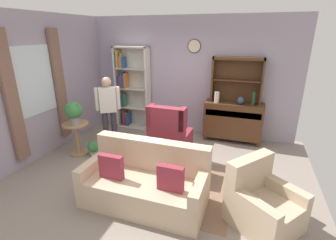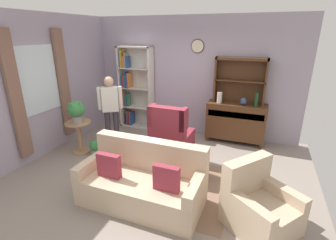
{
  "view_description": "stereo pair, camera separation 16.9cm",
  "coord_description": "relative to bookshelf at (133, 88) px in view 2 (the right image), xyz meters",
  "views": [
    {
      "loc": [
        1.46,
        -3.72,
        2.43
      ],
      "look_at": [
        0.1,
        0.2,
        0.95
      ],
      "focal_mm": 26.54,
      "sensor_mm": 36.0,
      "label": 1
    },
    {
      "loc": [
        1.62,
        -3.67,
        2.43
      ],
      "look_at": [
        0.1,
        0.2,
        0.95
      ],
      "focal_mm": 26.54,
      "sensor_mm": 36.0,
      "label": 2
    }
  ],
  "objects": [
    {
      "name": "ground_plane",
      "position": [
        1.55,
        -1.94,
        -1.04
      ],
      "size": [
        5.4,
        4.6,
        0.02
      ],
      "primitive_type": "cube",
      "color": "gray"
    },
    {
      "name": "wall_back",
      "position": [
        1.56,
        0.19,
        0.37
      ],
      "size": [
        5.0,
        0.09,
        2.8
      ],
      "color": "#A399AD",
      "rests_on": "ground_plane"
    },
    {
      "name": "wall_left",
      "position": [
        -0.96,
        -1.96,
        0.36
      ],
      "size": [
        0.16,
        4.2,
        2.8
      ],
      "color": "#A399AD",
      "rests_on": "ground_plane"
    },
    {
      "name": "area_rug",
      "position": [
        1.75,
        -2.24,
        -1.03
      ],
      "size": [
        2.3,
        1.76,
        0.01
      ],
      "primitive_type": "cube",
      "color": "#846651",
      "rests_on": "ground_plane"
    },
    {
      "name": "bookshelf",
      "position": [
        0.0,
        0.0,
        0.0
      ],
      "size": [
        0.9,
        0.3,
        2.1
      ],
      "color": "silver",
      "rests_on": "ground_plane"
    },
    {
      "name": "sideboard",
      "position": [
        2.67,
        -0.08,
        -0.53
      ],
      "size": [
        1.3,
        0.45,
        0.92
      ],
      "color": "#4C2D19",
      "rests_on": "ground_plane"
    },
    {
      "name": "sideboard_hutch",
      "position": [
        2.67,
        0.02,
        0.52
      ],
      "size": [
        1.1,
        0.26,
        1.0
      ],
      "color": "#4C2D19",
      "rests_on": "sideboard"
    },
    {
      "name": "vase_tall",
      "position": [
        2.28,
        -0.16,
        0.01
      ],
      "size": [
        0.11,
        0.11,
        0.24
      ],
      "primitive_type": "cylinder",
      "color": "beige",
      "rests_on": "sideboard"
    },
    {
      "name": "vase_round",
      "position": [
        2.8,
        -0.15,
        -0.03
      ],
      "size": [
        0.15,
        0.15,
        0.17
      ],
      "primitive_type": "ellipsoid",
      "color": "#33476B",
      "rests_on": "sideboard"
    },
    {
      "name": "bottle_wine",
      "position": [
        3.06,
        -0.17,
        0.03
      ],
      "size": [
        0.07,
        0.07,
        0.3
      ],
      "primitive_type": "cylinder",
      "color": "#194223",
      "rests_on": "sideboard"
    },
    {
      "name": "couch_floral",
      "position": [
        1.67,
        -2.8,
        -0.72
      ],
      "size": [
        1.81,
        0.86,
        0.9
      ],
      "color": "#C6AD8E",
      "rests_on": "ground_plane"
    },
    {
      "name": "armchair_floral",
      "position": [
        3.3,
        -2.73,
        -0.75
      ],
      "size": [
        1.08,
        1.07,
        0.88
      ],
      "color": "#C6AD8E",
      "rests_on": "ground_plane"
    },
    {
      "name": "wingback_chair",
      "position": [
        1.47,
        -1.12,
        -0.65
      ],
      "size": [
        0.79,
        0.81,
        1.05
      ],
      "color": "maroon",
      "rests_on": "ground_plane"
    },
    {
      "name": "plant_stand",
      "position": [
        -0.3,
        -1.83,
        -0.62
      ],
      "size": [
        0.52,
        0.52,
        0.68
      ],
      "color": "#A87F56",
      "rests_on": "ground_plane"
    },
    {
      "name": "potted_plant_large",
      "position": [
        -0.25,
        -1.89,
        -0.08
      ],
      "size": [
        0.34,
        0.34,
        0.46
      ],
      "color": "gray",
      "rests_on": "plant_stand"
    },
    {
      "name": "potted_plant_small",
      "position": [
        0.05,
        -1.82,
        -0.85
      ],
      "size": [
        0.23,
        0.23,
        0.31
      ],
      "color": "beige",
      "rests_on": "ground_plane"
    },
    {
      "name": "person_reading",
      "position": [
        0.16,
        -1.3,
        -0.13
      ],
      "size": [
        0.48,
        0.35,
        1.56
      ],
      "color": "#38333D",
      "rests_on": "ground_plane"
    },
    {
      "name": "coffee_table",
      "position": [
        1.96,
        -1.92,
        -0.68
      ],
      "size": [
        0.8,
        0.5,
        0.42
      ],
      "color": "#4C2D19",
      "rests_on": "ground_plane"
    },
    {
      "name": "book_stack",
      "position": [
        2.03,
        -1.84,
        -0.56
      ],
      "size": [
        0.21,
        0.13,
        0.11
      ],
      "color": "gold",
      "rests_on": "coffee_table"
    }
  ]
}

